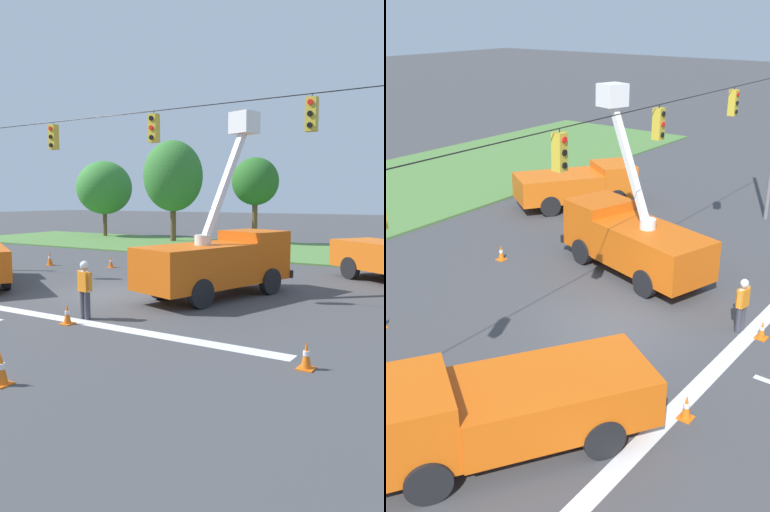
% 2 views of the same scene
% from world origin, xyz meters
% --- Properties ---
extents(ground_plane, '(200.00, 200.00, 0.00)m').
position_xyz_m(ground_plane, '(0.00, 0.00, 0.00)').
color(ground_plane, '#424244').
extents(signal_gantry, '(26.20, 0.33, 7.20)m').
position_xyz_m(signal_gantry, '(-0.03, -0.00, 4.58)').
color(signal_gantry, slate).
rests_on(signal_gantry, ground).
extents(utility_truck_bucket_lift, '(3.94, 6.74, 6.83)m').
position_xyz_m(utility_truck_bucket_lift, '(3.91, 1.79, 1.42)').
color(utility_truck_bucket_lift, '#D6560F').
rests_on(utility_truck_bucket_lift, ground).
extents(utility_truck_support_near, '(6.90, 5.56, 2.11)m').
position_xyz_m(utility_truck_support_near, '(-6.22, -1.23, 1.13)').
color(utility_truck_support_near, '#D6560F').
rests_on(utility_truck_support_near, ground).
extents(utility_truck_support_far, '(6.31, 5.37, 2.06)m').
position_xyz_m(utility_truck_support_far, '(9.17, 8.33, 1.13)').
color(utility_truck_support_far, orange).
rests_on(utility_truck_support_far, ground).
extents(road_worker, '(0.64, 0.30, 1.77)m').
position_xyz_m(road_worker, '(2.11, -3.36, 1.00)').
color(road_worker, '#383842').
rests_on(road_worker, ground).
extents(traffic_cone_foreground_left, '(0.36, 0.36, 0.62)m').
position_xyz_m(traffic_cone_foreground_left, '(1.73, 6.52, 0.30)').
color(traffic_cone_foreground_left, orange).
rests_on(traffic_cone_foreground_left, ground).
extents(traffic_cone_foreground_right, '(0.36, 0.36, 0.67)m').
position_xyz_m(traffic_cone_foreground_right, '(-2.76, -4.07, 0.33)').
color(traffic_cone_foreground_right, orange).
rests_on(traffic_cone_foreground_right, ground).
extents(traffic_cone_far_left, '(0.36, 0.36, 0.59)m').
position_xyz_m(traffic_cone_far_left, '(2.09, -4.08, 0.28)').
color(traffic_cone_far_left, orange).
rests_on(traffic_cone_far_left, ground).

